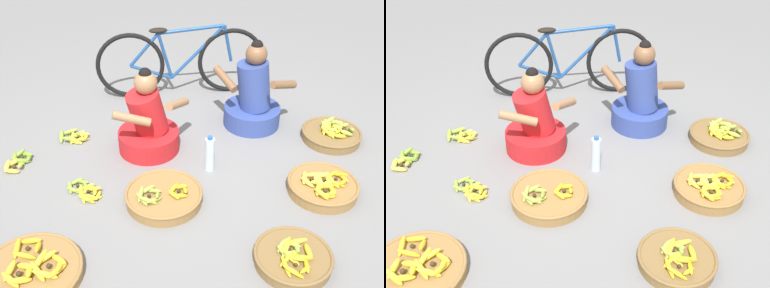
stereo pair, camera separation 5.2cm
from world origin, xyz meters
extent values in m
plane|color=slate|center=(0.00, 0.00, 0.00)|extent=(10.00, 10.00, 0.00)
cylinder|color=red|center=(-0.29, 0.30, 0.09)|extent=(0.52, 0.52, 0.18)
cylinder|color=red|center=(-0.29, 0.30, 0.36)|extent=(0.44, 0.40, 0.42)
sphere|color=#9E704C|center=(-0.29, 0.30, 0.64)|extent=(0.19, 0.19, 0.19)
sphere|color=black|center=(-0.29, 0.30, 0.71)|extent=(0.10, 0.10, 0.10)
cylinder|color=#9E704C|center=(-0.43, 0.09, 0.44)|extent=(0.31, 0.09, 0.16)
cylinder|color=#9E704C|center=(-0.05, 0.27, 0.44)|extent=(0.24, 0.29, 0.16)
cylinder|color=#334793|center=(0.68, 0.57, 0.09)|extent=(0.52, 0.52, 0.18)
cylinder|color=#334793|center=(0.68, 0.57, 0.40)|extent=(0.42, 0.39, 0.47)
sphere|color=brown|center=(0.68, 0.57, 0.70)|extent=(0.19, 0.19, 0.19)
sphere|color=black|center=(0.68, 0.57, 0.78)|extent=(0.10, 0.10, 0.10)
cylinder|color=brown|center=(0.42, 0.57, 0.48)|extent=(0.18, 0.31, 0.16)
cylinder|color=brown|center=(0.89, 0.38, 0.48)|extent=(0.30, 0.22, 0.16)
torus|color=black|center=(-0.39, 1.28, 0.34)|extent=(0.69, 0.07, 0.68)
torus|color=black|center=(0.63, 1.25, 0.34)|extent=(0.69, 0.07, 0.68)
cylinder|color=#1E4C8C|center=(0.29, 1.26, 0.45)|extent=(0.55, 0.05, 0.55)
cylinder|color=#1E4C8C|center=(-0.04, 1.27, 0.43)|extent=(0.15, 0.04, 0.49)
cylinder|color=#1E4C8C|center=(0.23, 1.26, 0.69)|extent=(0.65, 0.05, 0.08)
cylinder|color=#1E4C8C|center=(-0.18, 1.27, 0.27)|extent=(0.42, 0.05, 0.18)
cylinder|color=#1E4C8C|center=(-0.24, 1.28, 0.50)|extent=(0.31, 0.04, 0.35)
cylinder|color=#1E4C8C|center=(0.59, 1.25, 0.53)|extent=(0.11, 0.04, 0.38)
ellipsoid|color=black|center=(-0.10, 1.27, 0.70)|extent=(0.18, 0.08, 0.05)
cylinder|color=olive|center=(-1.13, -1.00, 0.03)|extent=(0.62, 0.62, 0.07)
torus|color=olive|center=(-1.13, -1.00, 0.07)|extent=(0.64, 0.64, 0.02)
ellipsoid|color=yellow|center=(-0.95, -1.02, 0.10)|extent=(0.05, 0.17, 0.09)
ellipsoid|color=yellow|center=(-0.96, -0.96, 0.10)|extent=(0.13, 0.15, 0.07)
ellipsoid|color=yellow|center=(-1.05, -0.94, 0.10)|extent=(0.17, 0.10, 0.08)
ellipsoid|color=yellow|center=(-1.08, -0.97, 0.11)|extent=(0.12, 0.15, 0.10)
ellipsoid|color=yellow|center=(-1.08, -1.05, 0.10)|extent=(0.12, 0.16, 0.08)
ellipsoid|color=yellow|center=(-1.03, -1.08, 0.10)|extent=(0.17, 0.07, 0.09)
ellipsoid|color=yellow|center=(-0.96, -1.05, 0.09)|extent=(0.13, 0.15, 0.07)
sphere|color=#382D19|center=(-1.02, -1.01, 0.10)|extent=(0.03, 0.03, 0.03)
ellipsoid|color=gold|center=(-1.10, -0.84, 0.10)|extent=(0.04, 0.15, 0.08)
ellipsoid|color=gold|center=(-1.16, -0.77, 0.09)|extent=(0.15, 0.06, 0.06)
ellipsoid|color=gold|center=(-1.23, -0.83, 0.10)|extent=(0.05, 0.15, 0.07)
ellipsoid|color=gold|center=(-1.18, -0.90, 0.10)|extent=(0.15, 0.06, 0.08)
sphere|color=#382D19|center=(-1.17, -0.84, 0.09)|extent=(0.03, 0.03, 0.03)
ellipsoid|color=yellow|center=(-1.13, -1.04, 0.10)|extent=(0.05, 0.14, 0.09)
ellipsoid|color=yellow|center=(-1.16, -0.99, 0.10)|extent=(0.14, 0.11, 0.08)
ellipsoid|color=yellow|center=(-1.25, -1.02, 0.10)|extent=(0.10, 0.14, 0.09)
ellipsoid|color=yellow|center=(-1.23, -1.09, 0.10)|extent=(0.13, 0.12, 0.09)
ellipsoid|color=yellow|center=(-1.17, -1.10, 0.10)|extent=(0.15, 0.08, 0.09)
sphere|color=#382D19|center=(-1.19, -1.04, 0.10)|extent=(0.04, 0.04, 0.04)
cylinder|color=olive|center=(0.96, -0.49, 0.04)|extent=(0.52, 0.52, 0.09)
torus|color=olive|center=(0.96, -0.49, 0.09)|extent=(0.54, 0.54, 0.02)
ellipsoid|color=gold|center=(1.12, -0.48, 0.11)|extent=(0.05, 0.14, 0.05)
ellipsoid|color=gold|center=(1.11, -0.45, 0.12)|extent=(0.11, 0.12, 0.08)
ellipsoid|color=gold|center=(1.05, -0.43, 0.11)|extent=(0.14, 0.06, 0.06)
ellipsoid|color=gold|center=(1.00, -0.48, 0.11)|extent=(0.06, 0.14, 0.07)
ellipsoid|color=gold|center=(1.01, -0.53, 0.11)|extent=(0.11, 0.13, 0.06)
ellipsoid|color=gold|center=(1.04, -0.55, 0.11)|extent=(0.14, 0.07, 0.07)
ellipsoid|color=gold|center=(1.10, -0.53, 0.11)|extent=(0.12, 0.11, 0.06)
sphere|color=#382D19|center=(1.06, -0.49, 0.11)|extent=(0.03, 0.03, 0.03)
ellipsoid|color=yellow|center=(1.01, -0.49, 0.11)|extent=(0.05, 0.12, 0.06)
ellipsoid|color=yellow|center=(0.97, -0.43, 0.11)|extent=(0.13, 0.06, 0.06)
ellipsoid|color=yellow|center=(0.93, -0.45, 0.11)|extent=(0.11, 0.11, 0.06)
ellipsoid|color=yellow|center=(0.92, -0.51, 0.11)|extent=(0.10, 0.12, 0.07)
ellipsoid|color=yellow|center=(0.99, -0.53, 0.12)|extent=(0.13, 0.09, 0.07)
sphere|color=#382D19|center=(0.96, -0.48, 0.12)|extent=(0.04, 0.04, 0.04)
ellipsoid|color=yellow|center=(0.93, -0.45, 0.11)|extent=(0.06, 0.13, 0.06)
ellipsoid|color=yellow|center=(0.89, -0.41, 0.11)|extent=(0.13, 0.07, 0.07)
ellipsoid|color=yellow|center=(0.83, -0.44, 0.12)|extent=(0.08, 0.13, 0.07)
ellipsoid|color=yellow|center=(0.83, -0.50, 0.11)|extent=(0.10, 0.12, 0.06)
ellipsoid|color=yellow|center=(0.89, -0.52, 0.12)|extent=(0.13, 0.07, 0.08)
sphere|color=#382D19|center=(0.87, -0.47, 0.11)|extent=(0.03, 0.03, 0.03)
ellipsoid|color=yellow|center=(0.98, -0.62, 0.12)|extent=(0.05, 0.13, 0.07)
ellipsoid|color=yellow|center=(0.95, -0.57, 0.12)|extent=(0.13, 0.09, 0.08)
ellipsoid|color=yellow|center=(0.91, -0.56, 0.12)|extent=(0.13, 0.07, 0.07)
ellipsoid|color=yellow|center=(0.88, -0.59, 0.12)|extent=(0.09, 0.13, 0.07)
ellipsoid|color=yellow|center=(0.88, -0.65, 0.12)|extent=(0.11, 0.12, 0.08)
ellipsoid|color=yellow|center=(0.92, -0.67, 0.11)|extent=(0.12, 0.04, 0.06)
ellipsoid|color=yellow|center=(0.96, -0.65, 0.12)|extent=(0.11, 0.11, 0.08)
sphere|color=#382D19|center=(0.92, -0.62, 0.12)|extent=(0.03, 0.03, 0.03)
cylinder|color=olive|center=(-0.25, -0.41, 0.04)|extent=(0.57, 0.57, 0.08)
torus|color=olive|center=(-0.25, -0.41, 0.08)|extent=(0.58, 0.58, 0.02)
ellipsoid|color=gold|center=(-0.09, -0.44, 0.11)|extent=(0.04, 0.12, 0.07)
ellipsoid|color=gold|center=(-0.12, -0.39, 0.11)|extent=(0.12, 0.07, 0.07)
ellipsoid|color=gold|center=(-0.17, -0.41, 0.11)|extent=(0.10, 0.11, 0.06)
ellipsoid|color=gold|center=(-0.18, -0.47, 0.10)|extent=(0.10, 0.11, 0.05)
ellipsoid|color=gold|center=(-0.13, -0.49, 0.10)|extent=(0.12, 0.04, 0.05)
sphere|color=#382D19|center=(-0.14, -0.44, 0.11)|extent=(0.03, 0.03, 0.03)
ellipsoid|color=#9EB747|center=(-0.30, -0.47, 0.11)|extent=(0.05, 0.14, 0.09)
ellipsoid|color=#9EB747|center=(-0.32, -0.40, 0.11)|extent=(0.14, 0.10, 0.07)
ellipsoid|color=#9EB747|center=(-0.37, -0.40, 0.11)|extent=(0.14, 0.07, 0.08)
ellipsoid|color=#9EB747|center=(-0.42, -0.44, 0.11)|extent=(0.07, 0.14, 0.08)
ellipsoid|color=#9EB747|center=(-0.41, -0.49, 0.11)|extent=(0.10, 0.14, 0.07)
ellipsoid|color=#9EB747|center=(-0.37, -0.52, 0.11)|extent=(0.14, 0.05, 0.09)
ellipsoid|color=#9EB747|center=(-0.32, -0.51, 0.11)|extent=(0.14, 0.10, 0.06)
sphere|color=#382D19|center=(-0.36, -0.46, 0.11)|extent=(0.03, 0.03, 0.03)
cylinder|color=brown|center=(1.32, 0.19, 0.04)|extent=(0.51, 0.51, 0.08)
torus|color=brown|center=(1.32, 0.19, 0.08)|extent=(0.52, 0.52, 0.02)
ellipsoid|color=#9EB747|center=(1.47, 0.15, 0.12)|extent=(0.07, 0.14, 0.09)
ellipsoid|color=#9EB747|center=(1.42, 0.22, 0.11)|extent=(0.13, 0.04, 0.08)
ellipsoid|color=#9EB747|center=(1.36, 0.17, 0.11)|extent=(0.06, 0.14, 0.07)
ellipsoid|color=#9EB747|center=(1.41, 0.10, 0.11)|extent=(0.14, 0.06, 0.09)
sphere|color=#382D19|center=(1.42, 0.16, 0.11)|extent=(0.04, 0.04, 0.04)
ellipsoid|color=#9EB747|center=(1.40, 0.26, 0.11)|extent=(0.07, 0.16, 0.08)
ellipsoid|color=#9EB747|center=(1.38, 0.29, 0.11)|extent=(0.14, 0.13, 0.08)
ellipsoid|color=#9EB747|center=(1.32, 0.31, 0.12)|extent=(0.16, 0.08, 0.10)
ellipsoid|color=#9EB747|center=(1.28, 0.27, 0.11)|extent=(0.10, 0.16, 0.07)
ellipsoid|color=#9EB747|center=(1.27, 0.21, 0.12)|extent=(0.10, 0.16, 0.10)
ellipsoid|color=#9EB747|center=(1.33, 0.17, 0.11)|extent=(0.16, 0.05, 0.07)
ellipsoid|color=#9EB747|center=(1.39, 0.19, 0.12)|extent=(0.13, 0.14, 0.10)
sphere|color=#382D19|center=(1.34, 0.24, 0.11)|extent=(0.04, 0.04, 0.04)
ellipsoid|color=yellow|center=(1.36, 0.19, 0.11)|extent=(0.04, 0.14, 0.09)
ellipsoid|color=yellow|center=(1.34, 0.24, 0.11)|extent=(0.14, 0.11, 0.07)
ellipsoid|color=yellow|center=(1.28, 0.24, 0.11)|extent=(0.14, 0.09, 0.07)
ellipsoid|color=yellow|center=(1.24, 0.20, 0.11)|extent=(0.07, 0.14, 0.09)
ellipsoid|color=yellow|center=(1.25, 0.15, 0.11)|extent=(0.10, 0.14, 0.09)
ellipsoid|color=yellow|center=(1.29, 0.12, 0.11)|extent=(0.15, 0.05, 0.07)
ellipsoid|color=yellow|center=(1.35, 0.15, 0.11)|extent=(0.11, 0.13, 0.07)
sphere|color=#382D19|center=(1.30, 0.19, 0.11)|extent=(0.03, 0.03, 0.03)
ellipsoid|color=yellow|center=(1.39, 0.12, 0.11)|extent=(0.06, 0.13, 0.08)
ellipsoid|color=yellow|center=(1.35, 0.18, 0.11)|extent=(0.13, 0.05, 0.08)
ellipsoid|color=yellow|center=(1.29, 0.13, 0.11)|extent=(0.04, 0.13, 0.08)
ellipsoid|color=yellow|center=(1.34, 0.08, 0.11)|extent=(0.13, 0.04, 0.06)
sphere|color=#382D19|center=(1.34, 0.13, 0.11)|extent=(0.03, 0.03, 0.03)
cylinder|color=brown|center=(0.50, -1.14, 0.04)|extent=(0.49, 0.49, 0.07)
torus|color=brown|center=(0.50, -1.14, 0.07)|extent=(0.51, 0.51, 0.02)
ellipsoid|color=yellow|center=(0.60, -1.15, 0.10)|extent=(0.06, 0.16, 0.07)
ellipsoid|color=yellow|center=(0.54, -1.07, 0.11)|extent=(0.16, 0.06, 0.09)
ellipsoid|color=yellow|center=(0.47, -1.10, 0.11)|extent=(0.12, 0.15, 0.08)
ellipsoid|color=yellow|center=(0.46, -1.17, 0.10)|extent=(0.12, 0.16, 0.07)
ellipsoid|color=yellow|center=(0.54, -1.21, 0.11)|extent=(0.17, 0.07, 0.09)
sphere|color=#382D19|center=(0.52, -1.14, 0.10)|extent=(0.03, 0.03, 0.03)
ellipsoid|color=#9EB747|center=(0.53, -1.12, 0.10)|extent=(0.06, 0.12, 0.08)
ellipsoid|color=#9EB747|center=(0.52, -1.07, 0.10)|extent=(0.10, 0.11, 0.06)
ellipsoid|color=#9EB747|center=(0.46, -1.06, 0.10)|extent=(0.12, 0.08, 0.07)
ellipsoid|color=#9EB747|center=(0.44, -1.07, 0.10)|extent=(0.10, 0.11, 0.05)
ellipsoid|color=#9EB747|center=(0.44, -1.13, 0.10)|extent=(0.09, 0.12, 0.07)
ellipsoid|color=#9EB747|center=(0.48, -1.16, 0.10)|extent=(0.12, 0.04, 0.08)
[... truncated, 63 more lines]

